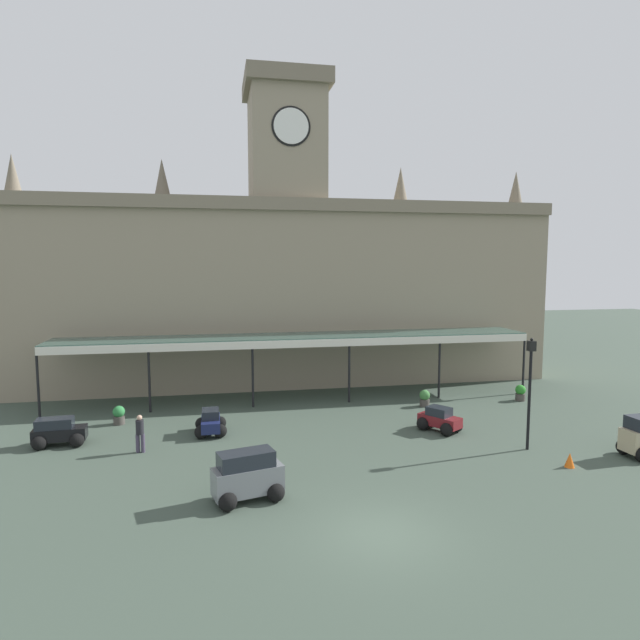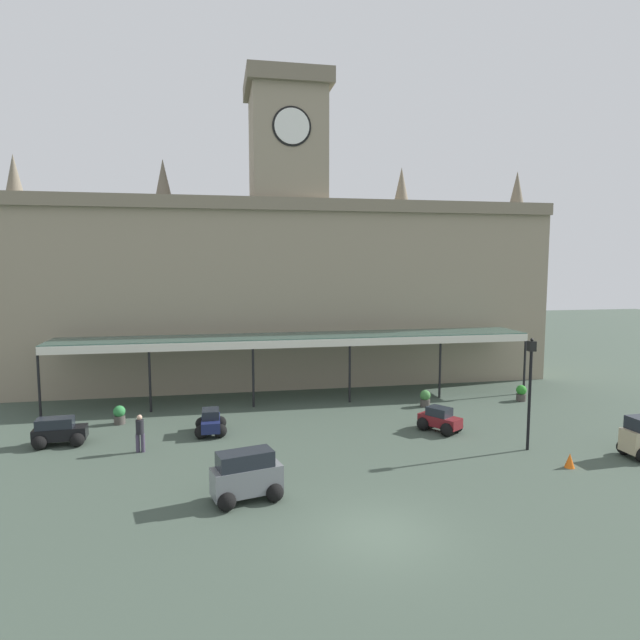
% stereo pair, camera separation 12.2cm
% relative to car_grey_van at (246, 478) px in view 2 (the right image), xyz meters
% --- Properties ---
extents(ground_plane, '(140.00, 140.00, 0.00)m').
position_rel_car_grey_van_xyz_m(ground_plane, '(3.87, -3.10, -0.81)').
color(ground_plane, '#3D4B40').
extents(station_building, '(35.96, 5.76, 20.46)m').
position_rel_car_grey_van_xyz_m(station_building, '(3.87, 18.62, 6.19)').
color(station_building, gray).
rests_on(station_building, ground).
extents(entrance_canopy, '(28.56, 3.26, 3.90)m').
position_rel_car_grey_van_xyz_m(entrance_canopy, '(3.87, 13.53, 2.94)').
color(entrance_canopy, '#38564C').
rests_on(entrance_canopy, ground).
extents(car_grey_van, '(2.56, 1.98, 1.77)m').
position_rel_car_grey_van_xyz_m(car_grey_van, '(0.00, 0.00, 0.00)').
color(car_grey_van, slate).
rests_on(car_grey_van, ground).
extents(car_navy_sedan, '(1.53, 2.06, 1.19)m').
position_rel_car_grey_van_xyz_m(car_navy_sedan, '(-1.32, 7.77, -0.30)').
color(car_navy_sedan, '#19214C').
rests_on(car_navy_sedan, ground).
extents(car_black_estate, '(2.31, 1.65, 1.27)m').
position_rel_car_grey_van_xyz_m(car_black_estate, '(-8.06, 7.36, -0.24)').
color(car_black_estate, black).
rests_on(car_black_estate, ground).
extents(car_maroon_sedan, '(2.13, 2.25, 1.19)m').
position_rel_car_grey_van_xyz_m(car_maroon_sedan, '(9.75, 6.07, -0.30)').
color(car_maroon_sedan, maroon).
rests_on(car_maroon_sedan, ground).
extents(pedestrian_beside_cars, '(0.39, 0.34, 1.67)m').
position_rel_car_grey_van_xyz_m(pedestrian_beside_cars, '(-4.32, 5.73, 0.10)').
color(pedestrian_beside_cars, '#3F384C').
rests_on(pedestrian_beside_cars, ground).
extents(victorian_lamppost, '(0.30, 0.30, 4.99)m').
position_rel_car_grey_van_xyz_m(victorian_lamppost, '(12.50, 2.84, 2.29)').
color(victorian_lamppost, black).
rests_on(victorian_lamppost, ground).
extents(traffic_cone, '(0.40, 0.40, 0.59)m').
position_rel_car_grey_van_xyz_m(traffic_cone, '(12.99, 0.62, -0.51)').
color(traffic_cone, orange).
rests_on(traffic_cone, ground).
extents(planter_by_canopy, '(0.60, 0.60, 0.96)m').
position_rel_car_grey_van_xyz_m(planter_by_canopy, '(16.93, 10.66, -0.32)').
color(planter_by_canopy, '#47423D').
rests_on(planter_by_canopy, ground).
extents(planter_near_kerb, '(0.60, 0.60, 0.96)m').
position_rel_car_grey_van_xyz_m(planter_near_kerb, '(10.77, 10.53, -0.32)').
color(planter_near_kerb, '#47423D').
rests_on(planter_near_kerb, ground).
extents(planter_forecourt_centre, '(0.60, 0.60, 0.96)m').
position_rel_car_grey_van_xyz_m(planter_forecourt_centre, '(-5.96, 10.25, -0.32)').
color(planter_forecourt_centre, '#47423D').
rests_on(planter_forecourt_centre, ground).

